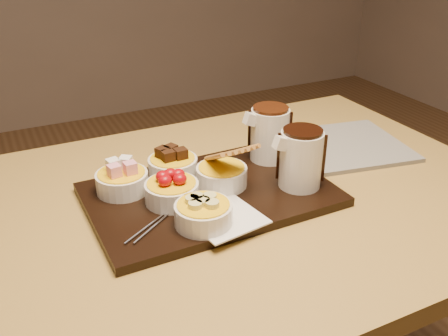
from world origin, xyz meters
name	(u,v)px	position (x,y,z in m)	size (l,w,h in m)	color
dining_table	(218,241)	(0.00, 0.00, 0.65)	(1.20, 0.80, 0.75)	#A6853E
serving_board	(210,195)	(-0.01, 0.01, 0.76)	(0.46, 0.30, 0.02)	black
napkin	(224,217)	(-0.03, -0.09, 0.77)	(0.12, 0.12, 0.00)	white
bowl_marshmallows	(122,182)	(-0.16, 0.08, 0.79)	(0.10, 0.10, 0.04)	silver
bowl_cake	(173,167)	(-0.05, 0.10, 0.79)	(0.10, 0.10, 0.04)	silver
bowl_strawberries	(172,192)	(-0.09, 0.00, 0.79)	(0.10, 0.10, 0.04)	silver
bowl_biscotti	(222,176)	(0.02, 0.02, 0.79)	(0.10, 0.10, 0.04)	silver
bowl_bananas	(203,215)	(-0.07, -0.09, 0.79)	(0.10, 0.10, 0.04)	silver
pitcher_dark_chocolate	(301,159)	(0.15, -0.05, 0.82)	(0.08, 0.08, 0.11)	silver
pitcher_milk_chocolate	(270,135)	(0.16, 0.08, 0.82)	(0.08, 0.08, 0.11)	silver
fondue_skewers	(172,207)	(-0.10, -0.02, 0.77)	(0.26, 0.03, 0.01)	silver
newspaper	(337,147)	(0.35, 0.09, 0.76)	(0.31, 0.24, 0.01)	beige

